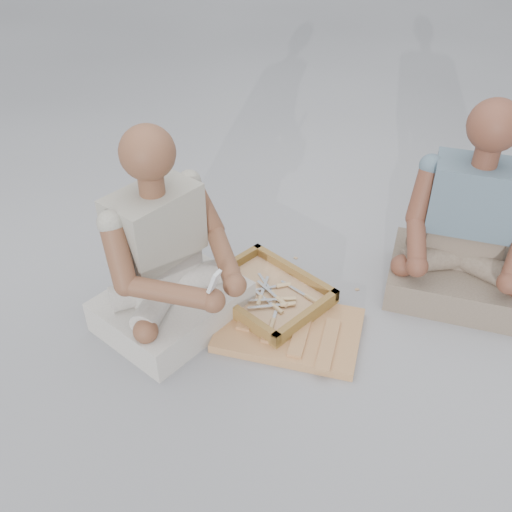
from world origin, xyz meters
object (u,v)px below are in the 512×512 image
Objects in this scene: craftsman at (167,264)px; companion at (466,236)px; tool_tray at (266,293)px; carved_panel at (289,330)px.

craftsman is 0.98× the size of companion.
tool_tray is 0.51m from craftsman.
companion reaches higher than carved_panel.
companion is at bearing 56.91° from carved_panel.
companion is at bearing 42.95° from tool_tray.
tool_tray is 0.63× the size of craftsman.
carved_panel is 0.92m from companion.
carved_panel is 0.65× the size of companion.
craftsman reaches higher than carved_panel.
companion reaches higher than tool_tray.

